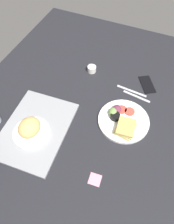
% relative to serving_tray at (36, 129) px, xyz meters
% --- Properties ---
extents(ground_plane, '(1.90, 1.50, 0.03)m').
position_rel_serving_tray_xyz_m(ground_plane, '(0.17, -0.25, -0.02)').
color(ground_plane, black).
extents(serving_tray, '(0.47, 0.36, 0.02)m').
position_rel_serving_tray_xyz_m(serving_tray, '(0.00, 0.00, 0.00)').
color(serving_tray, gray).
rests_on(serving_tray, ground_plane).
extents(bread_plate_near, '(0.19, 0.19, 0.10)m').
position_rel_serving_tray_xyz_m(bread_plate_near, '(-0.03, 0.00, 0.05)').
color(bread_plate_near, white).
rests_on(bread_plate_near, serving_tray).
extents(plate_with_salad, '(0.28, 0.28, 0.05)m').
position_rel_serving_tray_xyz_m(plate_with_salad, '(0.23, -0.41, 0.01)').
color(plate_with_salad, white).
rests_on(plate_with_salad, ground_plane).
extents(espresso_cup, '(0.06, 0.06, 0.04)m').
position_rel_serving_tray_xyz_m(espresso_cup, '(0.53, -0.11, 0.01)').
color(espresso_cup, silver).
rests_on(espresso_cup, ground_plane).
extents(fork, '(0.04, 0.17, 0.01)m').
position_rel_serving_tray_xyz_m(fork, '(0.44, -0.44, -0.01)').
color(fork, '#B7B7BC').
rests_on(fork, ground_plane).
extents(knife, '(0.03, 0.19, 0.01)m').
position_rel_serving_tray_xyz_m(knife, '(0.47, -0.40, -0.01)').
color(knife, '#B7B7BC').
rests_on(knife, ground_plane).
extents(cell_phone, '(0.16, 0.14, 0.01)m').
position_rel_serving_tray_xyz_m(cell_phone, '(0.56, -0.47, -0.00)').
color(cell_phone, black).
rests_on(cell_phone, ground_plane).
extents(sticky_note, '(0.06, 0.06, 0.00)m').
position_rel_serving_tray_xyz_m(sticky_note, '(-0.12, -0.39, -0.01)').
color(sticky_note, pink).
rests_on(sticky_note, ground_plane).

